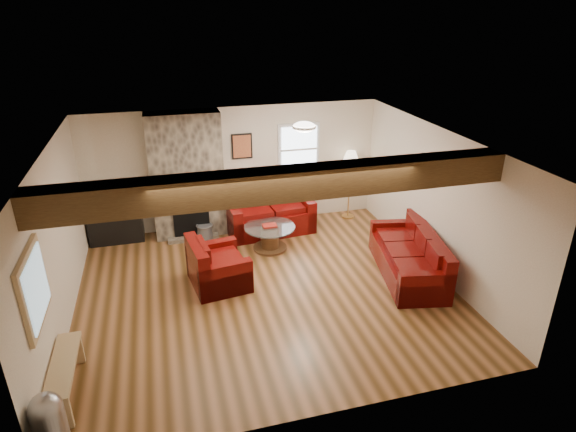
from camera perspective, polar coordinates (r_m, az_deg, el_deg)
name	(u,v)px	position (r m, az deg, el deg)	size (l,w,h in m)	color
room	(265,221)	(7.47, -2.78, -0.62)	(8.00, 8.00, 8.00)	#523515
oak_beam	(285,184)	(5.94, -0.32, 3.85)	(6.00, 0.36, 0.38)	#372110
chimney_breast	(187,177)	(9.66, -11.87, 4.51)	(1.40, 0.67, 2.50)	#3C352E
back_window	(299,149)	(10.15, 1.30, 7.92)	(0.90, 0.08, 1.10)	silver
hatch_window	(34,288)	(6.10, -27.85, -7.55)	(0.08, 1.00, 0.90)	tan
ceiling_dome	(304,129)	(8.12, 1.93, 10.32)	(0.40, 0.40, 0.18)	white
artwork_back	(242,146)	(9.85, -5.48, 8.22)	(0.42, 0.06, 0.52)	black
artwork_right	(429,169)	(8.62, 16.35, 5.39)	(0.06, 0.55, 0.42)	black
sofa_three	(408,254)	(8.55, 14.05, -4.36)	(2.08, 0.87, 0.80)	#410904
loveseat	(269,210)	(9.89, -2.29, 0.77)	(1.74, 1.00, 0.92)	#410904
armchair_red	(218,262)	(8.10, -8.27, -5.47)	(1.00, 0.88, 0.81)	#410904
coffee_table	(270,238)	(9.22, -2.16, -2.58)	(0.97, 0.97, 0.51)	#422715
tv_cabinet	(117,229)	(10.10, -19.64, -1.48)	(1.02, 0.41, 0.51)	black
television	(113,206)	(9.91, -20.02, 1.09)	(0.82, 0.11, 0.47)	black
floor_lamp	(351,161)	(10.31, 7.45, 6.46)	(0.39, 0.39, 1.51)	tan
pine_bench	(66,379)	(6.64, -24.82, -17.10)	(0.28, 1.21, 0.45)	tan
pedal_bin	(50,427)	(5.84, -26.34, -21.52)	(0.33, 0.33, 0.83)	#A1A1A6
coal_bucket	(205,232)	(9.76, -9.84, -1.85)	(0.34, 0.34, 0.32)	slate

